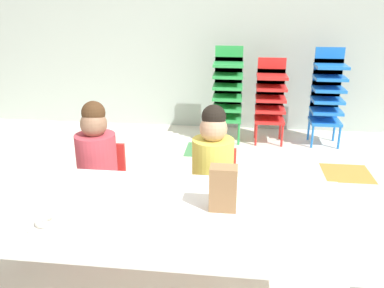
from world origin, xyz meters
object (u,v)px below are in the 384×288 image
Objects in this scene: craft_table at (155,216)px; paper_plate_near_edge at (47,225)px; kid_chair_green_stack at (228,90)px; donut_powdered_on_plate at (46,221)px; paper_bag_brown at (223,188)px; kid_chair_red_stack at (270,96)px; seated_child_middle_seat at (213,162)px; kid_chair_blue_stack at (327,92)px; seated_child_near_camera at (97,157)px.

paper_plate_near_edge is (-0.45, -0.21, 0.05)m from craft_table.
kid_chair_green_stack reaches higher than donut_powdered_on_plate.
paper_bag_brown reaches higher than craft_table.
kid_chair_red_stack reaches higher than paper_bag_brown.
seated_child_middle_seat is 2.32m from kid_chair_blue_stack.
kid_chair_blue_stack is at bearing 0.00° from kid_chair_green_stack.
seated_child_middle_seat is at bearing 51.40° from paper_plate_near_edge.
craft_table is 0.83m from seated_child_near_camera.
paper_plate_near_edge is (-1.77, -2.91, -0.01)m from kid_chair_blue_stack.
seated_child_middle_seat is 2.05m from kid_chair_green_stack.
kid_chair_green_stack is (0.25, 2.70, 0.05)m from craft_table.
kid_chair_green_stack is 5.78× the size of paper_plate_near_edge.
kid_chair_red_stack is 0.60m from kid_chair_blue_stack.
kid_chair_green_stack is at bearing 89.57° from seated_child_middle_seat.
seated_child_middle_seat reaches higher than paper_bag_brown.
kid_chair_blue_stack is at bearing 48.13° from seated_child_near_camera.
paper_plate_near_edge is (-0.68, -0.86, 0.02)m from seated_child_middle_seat.
paper_bag_brown is at bearing 7.10° from craft_table.
paper_bag_brown is at bearing -88.36° from kid_chair_green_stack.
paper_bag_brown is at bearing -35.66° from seated_child_near_camera.
paper_plate_near_edge is at bearing -103.52° from kid_chair_green_stack.
kid_chair_red_stack is at bearing 75.08° from craft_table.
kid_chair_red_stack is 3.13m from paper_plate_near_edge.
craft_table is 2.79m from kid_chair_red_stack.
donut_powdered_on_plate reaches higher than paper_plate_near_edge.
donut_powdered_on_plate is (-0.45, -0.21, 0.06)m from craft_table.
kid_chair_blue_stack is at bearing 58.72° from donut_powdered_on_plate.
kid_chair_green_stack is at bearing 91.64° from paper_bag_brown.
paper_bag_brown is at bearing -98.39° from kid_chair_red_stack.
seated_child_middle_seat is 1.10m from paper_plate_near_edge.
kid_chair_red_stack is at bearing 68.13° from donut_powdered_on_plate.
paper_bag_brown is at bearing -110.45° from kid_chair_blue_stack.
seated_child_near_camera is 5.10× the size of paper_plate_near_edge.
kid_chair_red_stack is (0.48, 2.05, -0.04)m from seated_child_middle_seat.
paper_plate_near_edge reaches higher than craft_table.
seated_child_near_camera is 1.05m from paper_bag_brown.
seated_child_middle_seat reaches higher than craft_table.
kid_chair_red_stack is at bearing 58.86° from seated_child_near_camera.
seated_child_near_camera reaches higher than paper_plate_near_edge.
kid_chair_red_stack is at bearing -0.02° from kid_chair_green_stack.
kid_chair_blue_stack is 2.84m from paper_bag_brown.
paper_plate_near_edge is at bearing 0.00° from donut_powdered_on_plate.
seated_child_middle_seat is (0.75, 0.00, 0.00)m from seated_child_near_camera.
craft_table is 2.71m from kid_chair_green_stack.
seated_child_near_camera is 1.00× the size of seated_child_middle_seat.
seated_child_near_camera is at bearing -121.14° from kid_chair_red_stack.
kid_chair_red_stack is (1.24, 2.05, -0.04)m from seated_child_near_camera.
seated_child_middle_seat reaches higher than kid_chair_red_stack.
kid_chair_blue_stack is 3.40m from donut_powdered_on_plate.
kid_chair_green_stack is 10.34× the size of donut_powdered_on_plate.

